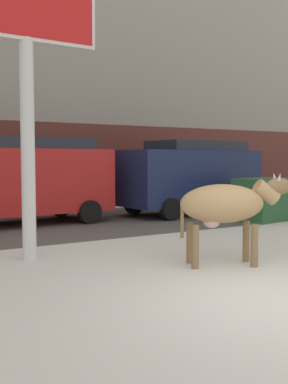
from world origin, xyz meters
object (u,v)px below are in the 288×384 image
object	(u,v)px
billboard	(25,7)
car_red_van	(24,178)
cow_tan	(226,205)
car_navy_van	(190,175)
pedestrian_by_cars	(230,180)
dumpster	(265,199)

from	to	relation	value
billboard	car_red_van	bearing A→B (deg)	74.37
cow_tan	car_navy_van	distance (m)	7.21
car_navy_van	pedestrian_by_cars	size ratio (longest dim) A/B	2.72
cow_tan	pedestrian_by_cars	distance (m)	11.78
cow_tan	dumpster	xyz separation A→B (m)	(4.71, 3.74, -0.39)
billboard	dumpster	bearing A→B (deg)	12.49
car_navy_van	pedestrian_by_cars	xyz separation A→B (m)	(4.03, 2.67, -0.36)
billboard	pedestrian_by_cars	xyz separation A→B (m)	(10.50, 6.67, -3.43)
billboard	car_navy_van	xyz separation A→B (m)	(6.47, 4.00, -3.07)
cow_tan	car_navy_van	xyz separation A→B (m)	(3.83, 6.11, 0.25)
car_red_van	pedestrian_by_cars	bearing A→B (deg)	13.70
cow_tan	billboard	xyz separation A→B (m)	(-2.64, 2.11, 3.32)
car_navy_van	dumpster	bearing A→B (deg)	-69.50
pedestrian_by_cars	dumpster	distance (m)	5.94
billboard	car_navy_van	size ratio (longest dim) A/B	1.18
car_navy_van	dumpster	size ratio (longest dim) A/B	2.77
car_red_van	pedestrian_by_cars	xyz separation A→B (m)	(9.26, 2.26, -0.36)
cow_tan	pedestrian_by_cars	bearing A→B (deg)	48.17
cow_tan	dumpster	world-z (taller)	cow_tan
car_navy_van	dumpster	distance (m)	2.62
pedestrian_by_cars	car_navy_van	bearing A→B (deg)	-146.51
pedestrian_by_cars	car_red_van	bearing A→B (deg)	-166.30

